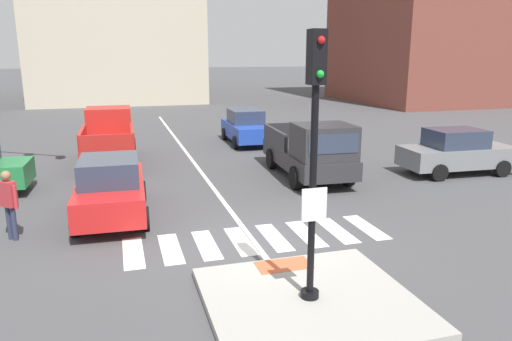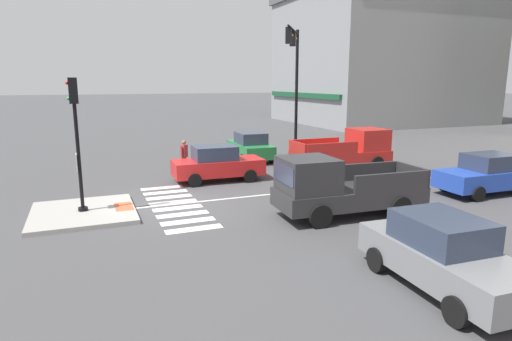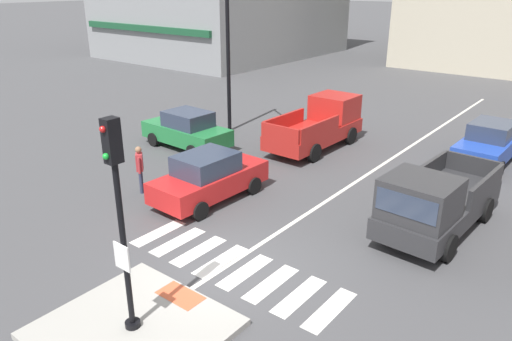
{
  "view_description": "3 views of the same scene",
  "coord_description": "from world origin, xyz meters",
  "px_view_note": "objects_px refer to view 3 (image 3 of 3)",
  "views": [
    {
      "loc": [
        -3.02,
        -9.93,
        4.26
      ],
      "look_at": [
        0.89,
        3.45,
        0.87
      ],
      "focal_mm": 33.66,
      "sensor_mm": 36.0,
      "label": 1
    },
    {
      "loc": [
        15.5,
        -2.7,
        4.51
      ],
      "look_at": [
        0.78,
        3.19,
        1.24
      ],
      "focal_mm": 30.39,
      "sensor_mm": 36.0,
      "label": 2
    },
    {
      "loc": [
        7.12,
        -7.8,
        6.9
      ],
      "look_at": [
        -1.35,
        2.94,
        1.5
      ],
      "focal_mm": 34.15,
      "sensor_mm": 36.0,
      "label": 3
    }
  ],
  "objects_px": {
    "pickup_truck_charcoal_eastbound_mid": "(434,203)",
    "traffic_light_mast": "(235,25)",
    "car_blue_eastbound_far": "(489,143)",
    "pedestrian_at_curb_left": "(140,166)",
    "car_red_westbound_near": "(209,177)",
    "pickup_truck_red_westbound_far": "(321,124)",
    "signal_pole": "(119,210)",
    "car_green_cross_left": "(187,130)"
  },
  "relations": [
    {
      "from": "pickup_truck_red_westbound_far",
      "to": "pedestrian_at_curb_left",
      "type": "relative_size",
      "value": 3.07
    },
    {
      "from": "signal_pole",
      "to": "pickup_truck_red_westbound_far",
      "type": "distance_m",
      "value": 13.53
    },
    {
      "from": "car_green_cross_left",
      "to": "pickup_truck_red_westbound_far",
      "type": "bearing_deg",
      "value": 40.95
    },
    {
      "from": "car_green_cross_left",
      "to": "pedestrian_at_curb_left",
      "type": "height_order",
      "value": "pedestrian_at_curb_left"
    },
    {
      "from": "pickup_truck_charcoal_eastbound_mid",
      "to": "traffic_light_mast",
      "type": "bearing_deg",
      "value": 161.16
    },
    {
      "from": "signal_pole",
      "to": "traffic_light_mast",
      "type": "height_order",
      "value": "traffic_light_mast"
    },
    {
      "from": "signal_pole",
      "to": "car_red_westbound_near",
      "type": "bearing_deg",
      "value": 119.5
    },
    {
      "from": "car_blue_eastbound_far",
      "to": "pedestrian_at_curb_left",
      "type": "relative_size",
      "value": 2.48
    },
    {
      "from": "pedestrian_at_curb_left",
      "to": "car_blue_eastbound_far",
      "type": "bearing_deg",
      "value": 50.99
    },
    {
      "from": "car_red_westbound_near",
      "to": "car_blue_eastbound_far",
      "type": "distance_m",
      "value": 11.43
    },
    {
      "from": "pickup_truck_red_westbound_far",
      "to": "car_green_cross_left",
      "type": "bearing_deg",
      "value": -139.05
    },
    {
      "from": "car_red_westbound_near",
      "to": "pickup_truck_red_westbound_far",
      "type": "bearing_deg",
      "value": 90.54
    },
    {
      "from": "signal_pole",
      "to": "car_blue_eastbound_far",
      "type": "height_order",
      "value": "signal_pole"
    },
    {
      "from": "pickup_truck_red_westbound_far",
      "to": "car_blue_eastbound_far",
      "type": "bearing_deg",
      "value": 20.51
    },
    {
      "from": "signal_pole",
      "to": "car_green_cross_left",
      "type": "bearing_deg",
      "value": 130.29
    },
    {
      "from": "signal_pole",
      "to": "car_red_westbound_near",
      "type": "xyz_separation_m",
      "value": [
        -3.29,
        5.82,
        -2.04
      ]
    },
    {
      "from": "traffic_light_mast",
      "to": "car_green_cross_left",
      "type": "bearing_deg",
      "value": -106.72
    },
    {
      "from": "car_red_westbound_near",
      "to": "pedestrian_at_curb_left",
      "type": "height_order",
      "value": "pedestrian_at_curb_left"
    },
    {
      "from": "traffic_light_mast",
      "to": "car_blue_eastbound_far",
      "type": "distance_m",
      "value": 11.54
    },
    {
      "from": "traffic_light_mast",
      "to": "pedestrian_at_curb_left",
      "type": "bearing_deg",
      "value": -77.67
    },
    {
      "from": "traffic_light_mast",
      "to": "car_red_westbound_near",
      "type": "height_order",
      "value": "traffic_light_mast"
    },
    {
      "from": "traffic_light_mast",
      "to": "pickup_truck_red_westbound_far",
      "type": "bearing_deg",
      "value": 20.69
    },
    {
      "from": "car_blue_eastbound_far",
      "to": "pedestrian_at_curb_left",
      "type": "height_order",
      "value": "pedestrian_at_curb_left"
    },
    {
      "from": "pedestrian_at_curb_left",
      "to": "pickup_truck_red_westbound_far",
      "type": "bearing_deg",
      "value": 75.04
    },
    {
      "from": "pickup_truck_red_westbound_far",
      "to": "pedestrian_at_curb_left",
      "type": "xyz_separation_m",
      "value": [
        -2.18,
        -8.18,
        0.0
      ]
    },
    {
      "from": "traffic_light_mast",
      "to": "pickup_truck_charcoal_eastbound_mid",
      "type": "bearing_deg",
      "value": -18.84
    },
    {
      "from": "car_red_westbound_near",
      "to": "pickup_truck_red_westbound_far",
      "type": "relative_size",
      "value": 0.81
    },
    {
      "from": "traffic_light_mast",
      "to": "car_red_westbound_near",
      "type": "xyz_separation_m",
      "value": [
        3.74,
        -5.77,
        -4.26
      ]
    },
    {
      "from": "car_green_cross_left",
      "to": "car_red_westbound_near",
      "type": "bearing_deg",
      "value": -36.76
    },
    {
      "from": "car_red_westbound_near",
      "to": "traffic_light_mast",
      "type": "bearing_deg",
      "value": 122.93
    },
    {
      "from": "pickup_truck_charcoal_eastbound_mid",
      "to": "car_blue_eastbound_far",
      "type": "bearing_deg",
      "value": 92.78
    },
    {
      "from": "car_blue_eastbound_far",
      "to": "pedestrian_at_curb_left",
      "type": "xyz_separation_m",
      "value": [
        -8.56,
        -10.56,
        0.17
      ]
    },
    {
      "from": "signal_pole",
      "to": "car_green_cross_left",
      "type": "distance_m",
      "value": 12.17
    },
    {
      "from": "car_red_westbound_near",
      "to": "car_blue_eastbound_far",
      "type": "bearing_deg",
      "value": 56.55
    },
    {
      "from": "car_green_cross_left",
      "to": "pedestrian_at_curb_left",
      "type": "bearing_deg",
      "value": -63.05
    },
    {
      "from": "traffic_light_mast",
      "to": "car_green_cross_left",
      "type": "xyz_separation_m",
      "value": [
        -0.73,
        -2.43,
        -4.26
      ]
    },
    {
      "from": "signal_pole",
      "to": "pedestrian_at_curb_left",
      "type": "height_order",
      "value": "signal_pole"
    },
    {
      "from": "car_red_westbound_near",
      "to": "car_blue_eastbound_far",
      "type": "xyz_separation_m",
      "value": [
        6.3,
        9.54,
        0.0
      ]
    },
    {
      "from": "pickup_truck_red_westbound_far",
      "to": "pedestrian_at_curb_left",
      "type": "bearing_deg",
      "value": -104.96
    },
    {
      "from": "pickup_truck_charcoal_eastbound_mid",
      "to": "pickup_truck_red_westbound_far",
      "type": "xyz_separation_m",
      "value": [
        -6.73,
        4.93,
        0.0
      ]
    },
    {
      "from": "car_red_westbound_near",
      "to": "car_green_cross_left",
      "type": "bearing_deg",
      "value": 143.24
    },
    {
      "from": "pickup_truck_charcoal_eastbound_mid",
      "to": "pickup_truck_red_westbound_far",
      "type": "bearing_deg",
      "value": 143.74
    }
  ]
}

